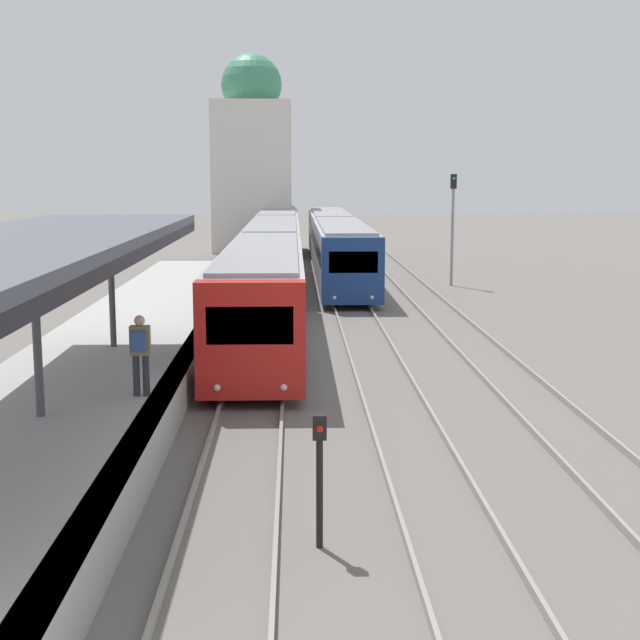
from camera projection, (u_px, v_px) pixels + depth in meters
name	position (u px, v px, depth m)	size (l,w,h in m)	color
platform_canopy	(34.00, 243.00, 16.12)	(4.00, 17.12, 3.37)	#4C515B
person_on_platform	(140.00, 349.00, 17.96)	(0.40, 0.40, 1.66)	#2D2D33
train_near	(273.00, 251.00, 43.39)	(2.55, 47.15, 3.10)	red
train_far	(335.00, 241.00, 50.31)	(2.50, 30.92, 3.05)	navy
signal_post_near	(320.00, 467.00, 12.77)	(0.20, 0.21, 1.99)	black
signal_mast_far	(453.00, 217.00, 43.09)	(0.28, 0.29, 5.41)	gray
distant_domed_building	(252.00, 160.00, 62.94)	(5.50, 5.50, 13.71)	silver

